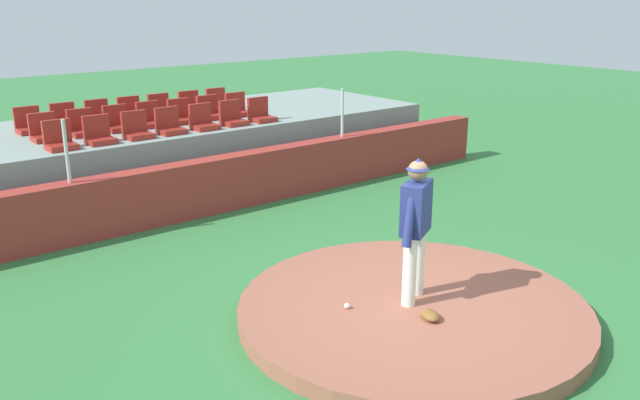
{
  "coord_description": "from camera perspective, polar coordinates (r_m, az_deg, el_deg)",
  "views": [
    {
      "loc": [
        -5.66,
        -5.16,
        3.9
      ],
      "look_at": [
        0.0,
        1.87,
        1.11
      ],
      "focal_mm": 37.22,
      "sensor_mm": 36.0,
      "label": 1
    }
  ],
  "objects": [
    {
      "name": "stadium_chair_9",
      "position": [
        13.73,
        -17.01,
        6.36
      ],
      "size": [
        0.48,
        0.44,
        0.5
      ],
      "rotation": [
        0.0,
        0.0,
        3.14
      ],
      "color": "maroon",
      "rests_on": "bleacher_platform"
    },
    {
      "name": "stadium_chair_14",
      "position": [
        14.11,
        -23.73,
        5.94
      ],
      "size": [
        0.48,
        0.44,
        0.5
      ],
      "rotation": [
        0.0,
        0.0,
        3.14
      ],
      "color": "maroon",
      "rests_on": "bleacher_platform"
    },
    {
      "name": "stadium_chair_11",
      "position": [
        14.25,
        -11.86,
        7.13
      ],
      "size": [
        0.48,
        0.44,
        0.5
      ],
      "rotation": [
        0.0,
        0.0,
        3.14
      ],
      "color": "maroon",
      "rests_on": "bleacher_platform"
    },
    {
      "name": "fence_post_right",
      "position": [
        14.06,
        1.93,
        7.52
      ],
      "size": [
        0.06,
        0.06,
        1.03
      ],
      "primitive_type": "cylinder",
      "color": "silver",
      "rests_on": "brick_barrier"
    },
    {
      "name": "stadium_chair_12",
      "position": [
        14.62,
        -9.48,
        7.51
      ],
      "size": [
        0.48,
        0.44,
        0.5
      ],
      "rotation": [
        0.0,
        0.0,
        3.14
      ],
      "color": "maroon",
      "rests_on": "bleacher_platform"
    },
    {
      "name": "stadium_chair_13",
      "position": [
        14.95,
        -7.09,
        7.82
      ],
      "size": [
        0.48,
        0.44,
        0.5
      ],
      "rotation": [
        0.0,
        0.0,
        3.14
      ],
      "color": "maroon",
      "rests_on": "bleacher_platform"
    },
    {
      "name": "fielding_glove",
      "position": [
        8.1,
        9.46,
        -9.74
      ],
      "size": [
        0.31,
        0.36,
        0.11
      ],
      "primitive_type": "ellipsoid",
      "rotation": [
        0.0,
        0.0,
        4.29
      ],
      "color": "brown",
      "rests_on": "pitchers_mound"
    },
    {
      "name": "baseball",
      "position": [
        8.26,
        2.33,
        -9.08
      ],
      "size": [
        0.07,
        0.07,
        0.07
      ],
      "primitive_type": "sphere",
      "color": "white",
      "rests_on": "pitchers_mound"
    },
    {
      "name": "stadium_chair_2",
      "position": [
        12.91,
        -15.48,
        5.85
      ],
      "size": [
        0.48,
        0.44,
        0.5
      ],
      "rotation": [
        0.0,
        0.0,
        3.14
      ],
      "color": "maroon",
      "rests_on": "bleacher_platform"
    },
    {
      "name": "pitchers_mound",
      "position": [
        8.55,
        7.98,
        -9.35
      ],
      "size": [
        4.4,
        4.4,
        0.21
      ],
      "primitive_type": "cylinder",
      "color": "#965744",
      "rests_on": "ground_plane"
    },
    {
      "name": "stadium_chair_6",
      "position": [
        14.2,
        -5.12,
        7.39
      ],
      "size": [
        0.48,
        0.44,
        0.5
      ],
      "rotation": [
        0.0,
        0.0,
        3.14
      ],
      "color": "maroon",
      "rests_on": "bleacher_platform"
    },
    {
      "name": "stadium_chair_7",
      "position": [
        13.25,
        -22.6,
        5.42
      ],
      "size": [
        0.48,
        0.44,
        0.5
      ],
      "rotation": [
        0.0,
        0.0,
        3.14
      ],
      "color": "maroon",
      "rests_on": "bleacher_platform"
    },
    {
      "name": "stadium_chair_10",
      "position": [
        14.01,
        -14.39,
        6.78
      ],
      "size": [
        0.48,
        0.44,
        0.5
      ],
      "rotation": [
        0.0,
        0.0,
        3.14
      ],
      "color": "maroon",
      "rests_on": "bleacher_platform"
    },
    {
      "name": "stadium_chair_5",
      "position": [
        13.86,
        -7.53,
        7.07
      ],
      "size": [
        0.48,
        0.44,
        0.5
      ],
      "rotation": [
        0.0,
        0.0,
        3.14
      ],
      "color": "maroon",
      "rests_on": "bleacher_platform"
    },
    {
      "name": "stadium_chair_1",
      "position": [
        12.64,
        -18.47,
        5.35
      ],
      "size": [
        0.48,
        0.44,
        0.5
      ],
      "rotation": [
        0.0,
        0.0,
        3.14
      ],
      "color": "maroon",
      "rests_on": "bleacher_platform"
    },
    {
      "name": "stadium_chair_8",
      "position": [
        13.47,
        -19.77,
        5.91
      ],
      "size": [
        0.48,
        0.44,
        0.5
      ],
      "rotation": [
        0.0,
        0.0,
        3.14
      ],
      "color": "maroon",
      "rests_on": "bleacher_platform"
    },
    {
      "name": "ground_plane",
      "position": [
        8.59,
        7.95,
        -9.96
      ],
      "size": [
        60.0,
        60.0,
        0.0
      ],
      "primitive_type": "plane",
      "color": "#34773C"
    },
    {
      "name": "brick_barrier",
      "position": [
        12.39,
        -10.1,
        1.07
      ],
      "size": [
        14.64,
        0.4,
        1.02
      ],
      "primitive_type": "cube",
      "color": "#9C312A",
      "rests_on": "ground_plane"
    },
    {
      "name": "stadium_chair_18",
      "position": [
        15.07,
        -13.54,
        7.55
      ],
      "size": [
        0.48,
        0.44,
        0.5
      ],
      "rotation": [
        0.0,
        0.0,
        3.14
      ],
      "color": "maroon",
      "rests_on": "bleacher_platform"
    },
    {
      "name": "stadium_chair_3",
      "position": [
        13.2,
        -12.81,
        6.28
      ],
      "size": [
        0.48,
        0.44,
        0.5
      ],
      "rotation": [
        0.0,
        0.0,
        3.14
      ],
      "color": "maroon",
      "rests_on": "bleacher_platform"
    },
    {
      "name": "bleacher_platform",
      "position": [
        14.62,
        -15.09,
        3.85
      ],
      "size": [
        12.88,
        3.92,
        1.34
      ],
      "primitive_type": "cube",
      "color": "gray",
      "rests_on": "ground_plane"
    },
    {
      "name": "stadium_chair_16",
      "position": [
        14.57,
        -18.48,
        6.82
      ],
      "size": [
        0.48,
        0.44,
        0.5
      ],
      "rotation": [
        0.0,
        0.0,
        3.14
      ],
      "color": "maroon",
      "rests_on": "bleacher_platform"
    },
    {
      "name": "stadium_chair_4",
      "position": [
        13.5,
        -10.03,
        6.68
      ],
      "size": [
        0.48,
        0.44,
        0.5
      ],
      "rotation": [
        0.0,
        0.0,
        3.14
      ],
      "color": "maroon",
      "rests_on": "bleacher_platform"
    },
    {
      "name": "stadium_chair_15",
      "position": [
        14.34,
        -21.08,
        6.4
      ],
      "size": [
        0.48,
        0.44,
        0.5
      ],
      "rotation": [
        0.0,
        0.0,
        3.14
      ],
      "color": "maroon",
      "rests_on": "bleacher_platform"
    },
    {
      "name": "pitcher",
      "position": [
        8.2,
        8.24,
        -1.67
      ],
      "size": [
        0.82,
        0.49,
        1.84
      ],
      "rotation": [
        0.0,
        0.0,
        0.47
      ],
      "color": "white",
      "rests_on": "pitchers_mound"
    },
    {
      "name": "stadium_chair_20",
      "position": [
        15.73,
        -8.76,
        8.21
      ],
      "size": [
        0.48,
        0.44,
        0.5
      ],
      "rotation": [
        0.0,
        0.0,
        3.14
      ],
      "color": "maroon",
      "rests_on": "bleacher_platform"
    },
    {
      "name": "stadium_chair_17",
      "position": [
        14.8,
        -15.95,
        7.2
      ],
      "size": [
        0.48,
        0.44,
        0.5
      ],
      "rotation": [
        0.0,
        0.0,
        3.14
      ],
      "color": "maroon",
      "rests_on": "bleacher_platform"
    },
    {
      "name": "stadium_chair_0",
      "position": [
        12.4,
        -21.49,
        4.82
      ],
      "size": [
        0.48,
        0.44,
        0.5
      ],
      "rotation": [
        0.0,
        0.0,
        3.14
      ],
      "color": "maroon",
      "rests_on": "bleacher_platform"
    },
    {
      "name": "stadium_chair_19",
      "position": [
        15.38,
        -11.04,
        7.89
      ],
      "size": [
        0.48,
        0.44,
        0.5
      ],
      "rotation": [
        0.0,
        0.0,
        3.14
      ],
      "color": "maroon",
      "rests_on": "bleacher_platform"
    },
    {
      "name": "fence_post_left",
      "position": [
        11.25,
        -20.97,
        3.93
      ],
      "size": [
        0.06,
        0.06,
        1.03
      ],
      "primitive_type": "cylinder",
      "color": "silver",
      "rests_on": "brick_barrier"
    }
  ]
}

